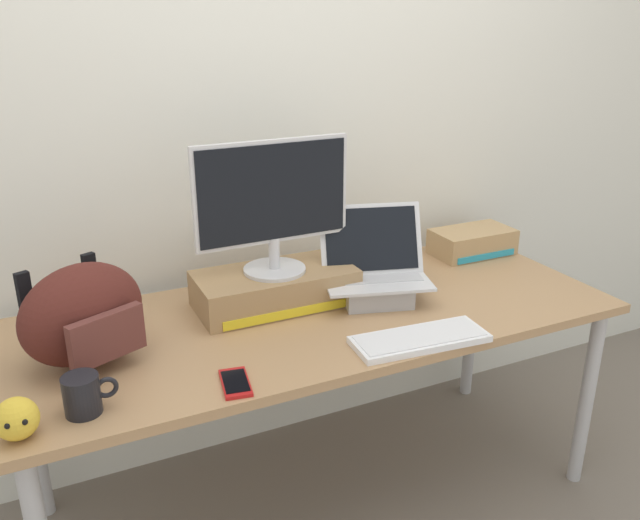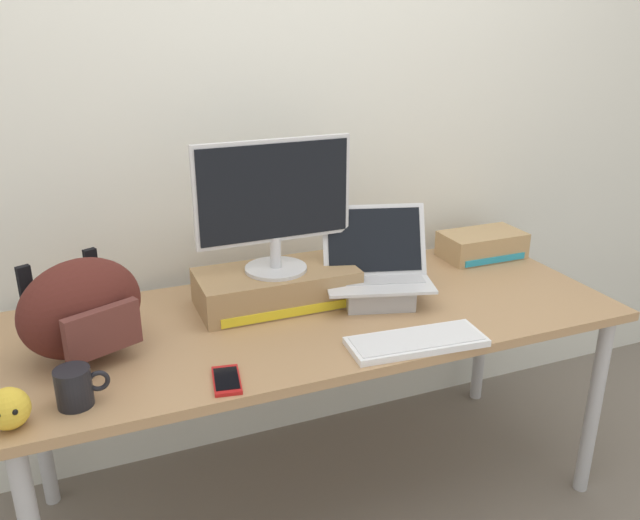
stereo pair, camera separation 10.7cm
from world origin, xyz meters
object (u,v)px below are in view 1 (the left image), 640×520
Objects in this scene: toner_box_yellow at (275,288)px; cell_phone at (235,383)px; messenger_backpack at (83,315)px; toner_box_cyan at (472,242)px; open_laptop at (375,280)px; external_keyboard at (420,339)px; desktop_monitor at (273,203)px; coffee_mug at (83,395)px; plush_toy at (17,419)px.

toner_box_yellow is 3.44× the size of cell_phone.
toner_box_yellow is 0.51m from cell_phone.
messenger_backpack reaches higher than toner_box_cyan.
open_laptop is 0.34m from external_keyboard.
messenger_backpack is at bearing -162.15° from open_laptop.
cell_phone is (-0.28, -0.42, -0.05)m from toner_box_yellow.
messenger_backpack reaches higher than toner_box_yellow.
toner_box_cyan is (0.58, 0.22, -0.02)m from open_laptop.
toner_box_yellow is at bearing 178.83° from open_laptop.
messenger_backpack is at bearing -169.72° from desktop_monitor.
toner_box_yellow is 0.33m from open_laptop.
desktop_monitor is at bearing -11.40° from messenger_backpack.
messenger_backpack is at bearing 81.18° from coffee_mug.
cell_phone is at bearing -125.08° from desktop_monitor.
toner_box_yellow is at bearing 90.57° from desktop_monitor.
external_keyboard is 0.94m from messenger_backpack.
plush_toy is (-0.15, -0.04, -0.00)m from coffee_mug.
cell_phone is 1.29m from toner_box_cyan.
messenger_backpack reaches higher than plush_toy.
desktop_monitor is at bearing 128.25° from external_keyboard.
messenger_backpack is at bearing -170.71° from toner_box_cyan.
toner_box_cyan is at bearing -13.85° from messenger_backpack.
toner_box_yellow reaches higher than plush_toy.
open_laptop reaches higher than external_keyboard.
open_laptop is at bearing -21.44° from messenger_backpack.
plush_toy is at bearing -164.95° from coffee_mug.
desktop_monitor is 0.43m from open_laptop.
toner_box_cyan is at bearing 6.15° from desktop_monitor.
open_laptop reaches higher than cell_phone.
toner_box_cyan is (0.89, 0.12, -0.01)m from toner_box_yellow.
desktop_monitor is at bearing 28.13° from plush_toy.
toner_box_yellow is 0.62m from messenger_backpack.
open_laptop is at bearing -17.31° from toner_box_yellow.
toner_box_yellow reaches higher than toner_box_cyan.
desktop_monitor reaches higher than messenger_backpack.
plush_toy is (-1.07, 0.01, 0.04)m from external_keyboard.
external_keyboard is at bearing -56.55° from toner_box_yellow.
external_keyboard is (-0.04, -0.33, -0.06)m from open_laptop.
external_keyboard is 4.20× the size of plush_toy.
cell_phone is at bearing -135.63° from open_laptop.
toner_box_cyan is (1.50, 0.24, -0.09)m from messenger_backpack.
desktop_monitor is at bearing 179.01° from open_laptop.
coffee_mug is (-0.64, -0.38, -0.01)m from toner_box_yellow.
cell_phone is at bearing -5.50° from coffee_mug.
external_keyboard is (0.28, -0.43, -0.34)m from desktop_monitor.
cell_phone is (-0.28, -0.42, -0.34)m from desktop_monitor.
toner_box_yellow reaches higher than cell_phone.
open_laptop reaches higher than toner_box_yellow.
toner_box_yellow is 1.29× the size of messenger_backpack.
coffee_mug is at bearing -121.97° from messenger_backpack.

